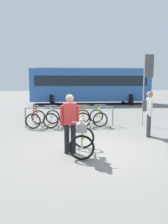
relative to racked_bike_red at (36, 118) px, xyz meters
The scene contains 12 objects.
ground_plane 4.28m from the racked_bike_red, 62.44° to the right, with size 80.00×80.00×0.00m, color slate.
bike_rack_rail 1.55m from the racked_bike_red, ahead, with size 3.91×0.10×0.88m.
racked_bike_red is the anchor object (origin of this frame).
racked_bike_white 0.70m from the racked_bike_red, ahead, with size 0.74×1.15×0.97m.
racked_bike_black 1.40m from the racked_bike_red, ahead, with size 0.76×1.15×0.97m.
racked_bike_orange 2.10m from the racked_bike_red, ahead, with size 0.79×1.16×0.97m.
racked_bike_lime 2.80m from the racked_bike_red, ahead, with size 0.68×1.12×0.98m.
featured_bicycle 4.42m from the racked_bike_red, 69.42° to the right, with size 0.83×1.25×1.09m.
person_with_featured_bike 4.13m from the racked_bike_red, 72.41° to the right, with size 0.53×0.23×1.64m.
pedestrian_with_backpack 4.83m from the racked_bike_red, 29.89° to the right, with size 0.41×0.50×1.64m.
bus_distant 10.26m from the racked_bike_red, 67.24° to the left, with size 10.13×3.78×3.08m.
banner_flag 5.26m from the racked_bike_red, ahead, with size 0.45×0.05×3.20m.
Camera 1 is at (-1.16, -6.20, 2.01)m, focal length 36.08 mm.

